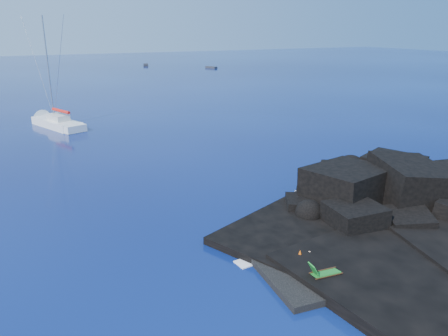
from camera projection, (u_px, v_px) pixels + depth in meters
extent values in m
plane|color=#030634|center=(269.00, 291.00, 20.79)|extent=(400.00, 400.00, 0.00)
cube|color=black|center=(336.00, 264.00, 23.15)|extent=(9.08, 6.86, 0.70)
cube|color=white|center=(301.00, 257.00, 23.08)|extent=(2.27, 1.37, 0.06)
cone|color=#D6530B|center=(300.00, 254.00, 22.88)|extent=(0.43, 0.43, 0.52)
cube|color=black|center=(146.00, 66.00, 141.17)|extent=(2.77, 4.96, 0.63)
cube|color=#2A2B30|center=(211.00, 68.00, 132.80)|extent=(2.52, 4.20, 0.54)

